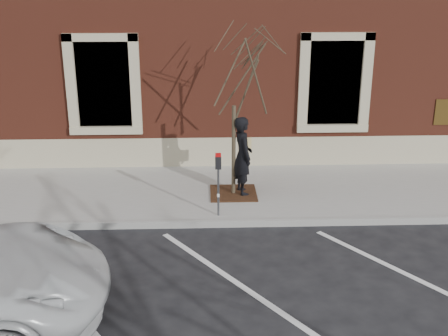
{
  "coord_description": "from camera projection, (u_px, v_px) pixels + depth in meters",
  "views": [
    {
      "loc": [
        -0.42,
        -10.94,
        5.14
      ],
      "look_at": [
        0.0,
        0.6,
        1.1
      ],
      "focal_mm": 45.0,
      "sensor_mm": 36.0,
      "label": 1
    }
  ],
  "objects": [
    {
      "name": "parking_stripes",
      "position": [
        230.0,
        278.0,
        9.96
      ],
      "size": [
        28.0,
        4.4,
        0.01
      ],
      "primitive_type": null,
      "color": "silver",
      "rests_on": "ground"
    },
    {
      "name": "tree_grate",
      "position": [
        233.0,
        193.0,
        13.36
      ],
      "size": [
        1.1,
        1.1,
        0.03
      ],
      "primitive_type": "cube",
      "color": "#462916",
      "rests_on": "sidewalk_near"
    },
    {
      "name": "man",
      "position": [
        243.0,
        156.0,
        13.08
      ],
      "size": [
        0.6,
        0.77,
        1.87
      ],
      "primitive_type": "imported",
      "rotation": [
        0.0,
        0.0,
        1.81
      ],
      "color": "black",
      "rests_on": "sidewalk_near"
    },
    {
      "name": "curb_near",
      "position": [
        225.0,
        223.0,
        11.96
      ],
      "size": [
        40.0,
        0.12,
        0.15
      ],
      "primitive_type": "cube",
      "color": "#9E9E99",
      "rests_on": "ground"
    },
    {
      "name": "sapling",
      "position": [
        234.0,
        80.0,
        12.47
      ],
      "size": [
        2.33,
        2.33,
        3.89
      ],
      "color": "#4C3F2E",
      "rests_on": "sidewalk_near"
    },
    {
      "name": "parking_meter",
      "position": [
        218.0,
        173.0,
        11.86
      ],
      "size": [
        0.13,
        0.1,
        1.41
      ],
      "rotation": [
        0.0,
        0.0,
        0.13
      ],
      "color": "#595B60",
      "rests_on": "sidewalk_near"
    },
    {
      "name": "ground",
      "position": [
        225.0,
        226.0,
        12.03
      ],
      "size": [
        120.0,
        120.0,
        0.0
      ],
      "primitive_type": "plane",
      "color": "#28282B",
      "rests_on": "ground"
    },
    {
      "name": "sidewalk_near",
      "position": [
        222.0,
        192.0,
        13.66
      ],
      "size": [
        40.0,
        3.5,
        0.15
      ],
      "primitive_type": "cube",
      "color": "#AAA6A0",
      "rests_on": "ground"
    },
    {
      "name": "building_civic",
      "position": [
        216.0,
        10.0,
        18.01
      ],
      "size": [
        40.0,
        8.62,
        8.0
      ],
      "color": "maroon",
      "rests_on": "ground"
    }
  ]
}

